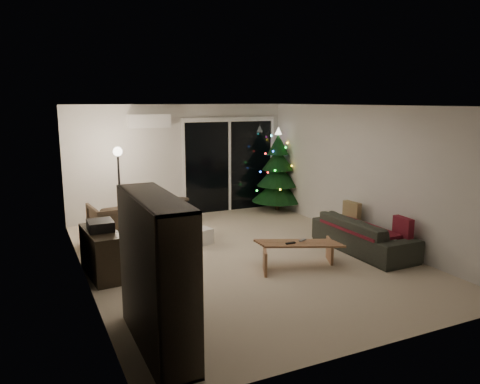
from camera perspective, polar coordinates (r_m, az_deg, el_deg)
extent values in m
plane|color=beige|center=(7.92, 0.27, -7.92)|extent=(6.50, 6.50, 0.00)
plane|color=white|center=(7.49, 0.29, 10.49)|extent=(6.50, 6.50, 0.00)
cube|color=silver|center=(10.60, -7.32, 3.80)|extent=(5.00, 0.02, 2.50)
cube|color=silver|center=(4.94, 16.79, -4.99)|extent=(5.00, 0.02, 2.50)
cube|color=silver|center=(6.92, -18.74, -0.57)|extent=(0.02, 6.50, 2.50)
cube|color=silver|center=(8.95, 14.89, 2.18)|extent=(0.02, 6.50, 2.50)
cube|color=black|center=(11.03, -1.32, 3.12)|extent=(2.20, 0.02, 2.10)
cube|color=white|center=(10.21, -11.02, 8.48)|extent=(0.90, 0.22, 0.28)
cube|color=#3F3833|center=(11.70, -2.33, -1.90)|extent=(2.60, 1.00, 0.10)
cube|color=white|center=(11.95, -3.10, 1.06)|extent=(2.20, 0.06, 1.00)
cube|color=black|center=(7.31, -16.47, -7.14)|extent=(0.51, 1.15, 0.70)
cube|color=black|center=(7.19, -16.66, -3.93)|extent=(0.35, 0.42, 0.15)
imported|color=#45352B|center=(8.76, -14.99, -3.78)|extent=(0.91, 0.93, 0.77)
cube|color=silver|center=(9.07, -7.00, -4.13)|extent=(0.61, 0.61, 0.42)
cube|color=white|center=(7.47, -12.22, -8.27)|extent=(0.44, 0.37, 0.27)
cube|color=white|center=(8.60, -4.89, -5.42)|extent=(0.47, 0.40, 0.28)
cylinder|color=black|center=(10.11, -7.35, -2.26)|extent=(0.50, 0.50, 0.52)
cylinder|color=black|center=(9.43, -14.46, -0.01)|extent=(0.26, 0.26, 1.64)
imported|color=#383B31|center=(8.42, 14.83, -5.04)|extent=(0.79, 2.01, 0.59)
cube|color=maroon|center=(8.33, 14.34, -4.27)|extent=(0.63, 1.44, 0.05)
cube|color=tan|center=(9.00, 13.48, -2.38)|extent=(0.15, 0.39, 0.38)
cube|color=maroon|center=(8.06, 19.24, -4.27)|extent=(0.14, 0.39, 0.38)
cube|color=black|center=(7.33, 6.18, -6.20)|extent=(0.16, 0.05, 0.02)
cube|color=slate|center=(7.50, 7.62, -5.84)|extent=(0.15, 0.09, 0.02)
cone|color=black|center=(11.08, 4.64, 2.78)|extent=(1.24, 1.24, 1.97)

